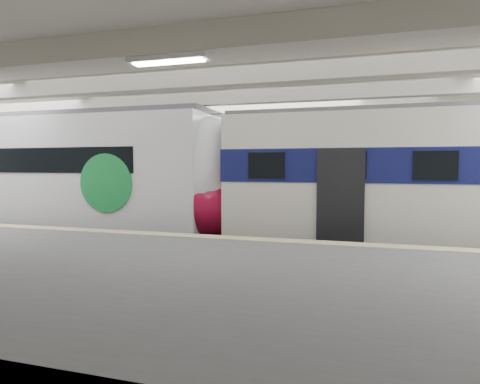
% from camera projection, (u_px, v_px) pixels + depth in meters
% --- Properties ---
extents(station_hall, '(36.00, 24.00, 5.75)m').
position_uv_depth(station_hall, '(235.00, 156.00, 11.66)').
color(station_hall, black).
rests_on(station_hall, ground).
extents(modern_emu, '(15.42, 3.18, 4.90)m').
position_uv_depth(modern_emu, '(74.00, 180.00, 15.35)').
color(modern_emu, white).
rests_on(modern_emu, ground).
extents(older_rer, '(14.14, 3.12, 4.63)m').
position_uv_depth(older_rer, '(466.00, 184.00, 11.57)').
color(older_rer, white).
rests_on(older_rer, ground).
extents(far_train, '(13.15, 3.05, 4.21)m').
position_uv_depth(far_train, '(130.00, 181.00, 20.90)').
color(far_train, white).
rests_on(far_train, ground).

